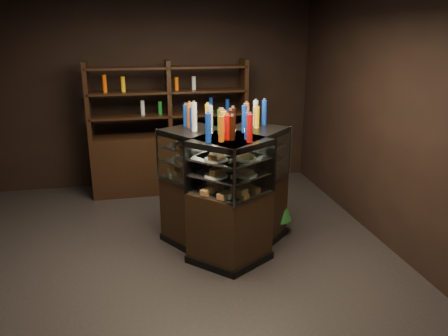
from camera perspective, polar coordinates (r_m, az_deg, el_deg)
The scene contains 7 objects.
ground at distance 5.08m, azimuth -6.94°, elevation -10.97°, with size 5.00×5.00×0.00m, color black.
room_shell at distance 4.50m, azimuth -7.86°, elevation 11.33°, with size 5.02×5.02×3.01m.
display_case at distance 4.96m, azimuth 0.39°, elevation -5.67°, with size 1.56×1.40×1.37m.
food_display at distance 4.75m, azimuth 0.41°, elevation 0.92°, with size 1.16×1.06×0.43m.
bottles_top at distance 4.65m, azimuth 0.42°, elevation 6.23°, with size 0.99×0.92×0.30m.
potted_conifer at distance 5.37m, azimuth 6.91°, elevation -3.88°, with size 0.38×0.38×0.81m.
back_shelving at distance 6.77m, azimuth -7.00°, elevation 1.96°, with size 2.37×0.47×2.00m.
Camera 1 is at (-0.28, -4.46, 2.42)m, focal length 35.00 mm.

